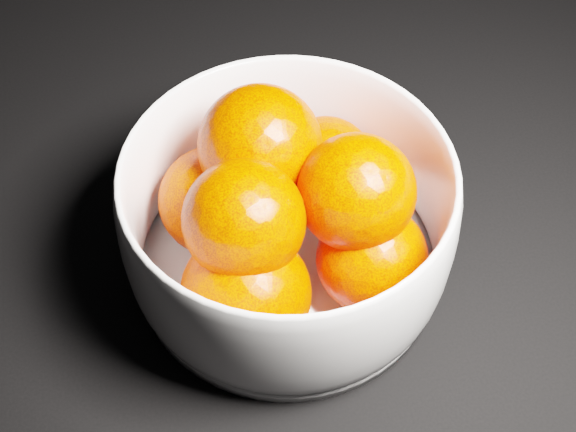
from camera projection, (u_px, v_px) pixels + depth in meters
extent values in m
cylinder|color=silver|center=(288.00, 263.00, 0.58)|extent=(0.21, 0.21, 0.01)
sphere|color=#EA3000|center=(325.00, 165.00, 0.58)|extent=(0.07, 0.07, 0.07)
sphere|color=#EA3000|center=(214.00, 201.00, 0.56)|extent=(0.08, 0.08, 0.08)
sphere|color=#EA3000|center=(246.00, 293.00, 0.51)|extent=(0.08, 0.08, 0.08)
sphere|color=#EA3000|center=(372.00, 258.00, 0.53)|extent=(0.07, 0.07, 0.07)
sphere|color=#EA3000|center=(260.00, 146.00, 0.53)|extent=(0.08, 0.08, 0.08)
sphere|color=#EA3000|center=(244.00, 220.00, 0.49)|extent=(0.08, 0.08, 0.08)
sphere|color=#EA3000|center=(356.00, 192.00, 0.51)|extent=(0.08, 0.08, 0.08)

